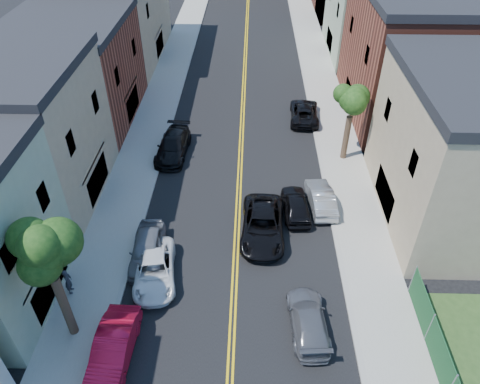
# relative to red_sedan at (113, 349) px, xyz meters

# --- Properties ---
(sidewalk_left) EXTENTS (3.20, 100.00, 0.15)m
(sidewalk_left) POSITION_rel_red_sedan_xyz_m (-2.40, 27.31, -0.69)
(sidewalk_left) COLOR gray
(sidewalk_left) RESTS_ON ground
(sidewalk_right) EXTENTS (3.20, 100.00, 0.15)m
(sidewalk_right) POSITION_rel_red_sedan_xyz_m (13.40, 27.31, -0.69)
(sidewalk_right) COLOR gray
(sidewalk_right) RESTS_ON ground
(curb_left) EXTENTS (0.30, 100.00, 0.15)m
(curb_left) POSITION_rel_red_sedan_xyz_m (-0.65, 27.31, -0.69)
(curb_left) COLOR gray
(curb_left) RESTS_ON ground
(curb_right) EXTENTS (0.30, 100.00, 0.15)m
(curb_right) POSITION_rel_red_sedan_xyz_m (11.65, 27.31, -0.69)
(curb_right) COLOR gray
(curb_right) RESTS_ON ground
(bldg_left_tan_near) EXTENTS (9.00, 10.00, 9.00)m
(bldg_left_tan_near) POSITION_rel_red_sedan_xyz_m (-8.50, 12.31, 3.74)
(bldg_left_tan_near) COLOR #998466
(bldg_left_tan_near) RESTS_ON ground
(bldg_left_brick) EXTENTS (9.00, 12.00, 8.00)m
(bldg_left_brick) POSITION_rel_red_sedan_xyz_m (-8.50, 23.31, 3.24)
(bldg_left_brick) COLOR brown
(bldg_left_brick) RESTS_ON ground
(bldg_left_tan_far) EXTENTS (9.00, 16.00, 9.50)m
(bldg_left_tan_far) POSITION_rel_red_sedan_xyz_m (-8.50, 37.31, 3.99)
(bldg_left_tan_far) COLOR #998466
(bldg_left_tan_far) RESTS_ON ground
(bldg_right_tan) EXTENTS (9.00, 12.00, 9.00)m
(bldg_right_tan) POSITION_rel_red_sedan_xyz_m (19.50, 11.31, 3.74)
(bldg_right_tan) COLOR #998466
(bldg_right_tan) RESTS_ON ground
(bldg_right_brick) EXTENTS (9.00, 14.00, 10.00)m
(bldg_right_brick) POSITION_rel_red_sedan_xyz_m (19.50, 25.31, 4.24)
(bldg_right_brick) COLOR brown
(bldg_right_brick) RESTS_ON ground
(bldg_right_palegrn) EXTENTS (9.00, 12.00, 8.50)m
(bldg_right_palegrn) POSITION_rel_red_sedan_xyz_m (19.50, 39.31, 3.49)
(bldg_right_palegrn) COLOR gray
(bldg_right_palegrn) RESTS_ON ground
(tree_left_mid) EXTENTS (5.20, 5.20, 9.29)m
(tree_left_mid) POSITION_rel_red_sedan_xyz_m (-2.38, 1.32, 5.82)
(tree_left_mid) COLOR #3B2D1D
(tree_left_mid) RESTS_ON sidewalk_left
(tree_right_far) EXTENTS (4.40, 4.40, 8.03)m
(tree_right_far) POSITION_rel_red_sedan_xyz_m (13.42, 17.32, 4.99)
(tree_right_far) COLOR #3B2D1D
(tree_right_far) RESTS_ON sidewalk_right
(red_sedan) EXTENTS (1.80, 4.70, 1.53)m
(red_sedan) POSITION_rel_red_sedan_xyz_m (0.00, 0.00, 0.00)
(red_sedan) COLOR red
(red_sedan) RESTS_ON ground
(white_pickup) EXTENTS (2.87, 5.08, 1.34)m
(white_pickup) POSITION_rel_red_sedan_xyz_m (1.04, 5.02, -0.09)
(white_pickup) COLOR silver
(white_pickup) RESTS_ON ground
(grey_car_left) EXTENTS (2.06, 4.66, 1.56)m
(grey_car_left) POSITION_rel_red_sedan_xyz_m (0.37, 6.49, 0.02)
(grey_car_left) COLOR slate
(grey_car_left) RESTS_ON ground
(black_car_left) EXTENTS (2.51, 5.50, 1.56)m
(black_car_left) POSITION_rel_red_sedan_xyz_m (0.27, 17.58, 0.02)
(black_car_left) COLOR black
(black_car_left) RESTS_ON ground
(grey_car_right) EXTENTS (2.10, 4.57, 1.30)m
(grey_car_right) POSITION_rel_red_sedan_xyz_m (9.30, 1.93, -0.12)
(grey_car_right) COLOR #52545A
(grey_car_right) RESTS_ON ground
(black_car_right) EXTENTS (1.93, 4.21, 1.40)m
(black_car_right) POSITION_rel_red_sedan_xyz_m (9.30, 10.84, -0.06)
(black_car_right) COLOR black
(black_car_right) RESTS_ON ground
(silver_car_right) EXTENTS (1.85, 4.38, 1.41)m
(silver_car_right) POSITION_rel_red_sedan_xyz_m (11.00, 11.56, -0.06)
(silver_car_right) COLOR #95989B
(silver_car_right) RESTS_ON ground
(dark_car_right_far) EXTENTS (2.63, 5.24, 1.42)m
(dark_car_right_far) POSITION_rel_red_sedan_xyz_m (10.89, 23.44, -0.05)
(dark_car_right_far) COLOR black
(dark_car_right_far) RESTS_ON ground
(black_suv_lane) EXTENTS (2.81, 5.75, 1.57)m
(black_suv_lane) POSITION_rel_red_sedan_xyz_m (7.10, 8.70, 0.02)
(black_suv_lane) COLOR black
(black_suv_lane) RESTS_ON ground
(pedestrian_left) EXTENTS (0.49, 0.65, 1.63)m
(pedestrian_left) POSITION_rel_red_sedan_xyz_m (-3.35, 3.81, 0.20)
(pedestrian_left) COLOR #27282F
(pedestrian_left) RESTS_ON sidewalk_left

